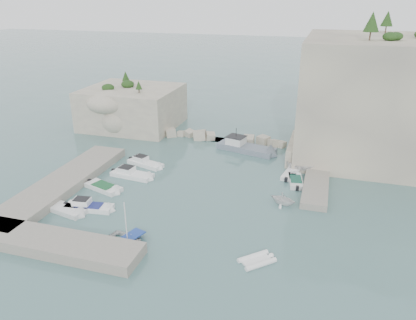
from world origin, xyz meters
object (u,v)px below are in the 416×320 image
(motorboat_c, at_px, (104,189))
(tender_east_a, at_px, (283,204))
(motorboat_a, at_px, (146,165))
(rowboat, at_px, (128,243))
(tender_east_d, at_px, (301,172))
(motorboat_d, at_px, (89,209))
(inflatable_dinghy, at_px, (257,262))
(tender_east_c, at_px, (291,175))
(tender_east_b, at_px, (296,183))
(work_boat, at_px, (246,151))
(motorboat_b, at_px, (132,177))
(motorboat_e, at_px, (68,212))

(motorboat_c, xyz_separation_m, tender_east_a, (21.85, 2.58, 0.00))
(motorboat_a, relative_size, rowboat, 1.42)
(tender_east_a, height_order, tender_east_d, tender_east_d)
(motorboat_d, bearing_deg, inflatable_dinghy, -18.90)
(rowboat, height_order, tender_east_a, tender_east_a)
(motorboat_c, bearing_deg, tender_east_c, 44.49)
(tender_east_a, distance_m, tender_east_b, 6.18)
(tender_east_d, bearing_deg, tender_east_a, 178.08)
(motorboat_d, height_order, work_boat, work_boat)
(motorboat_c, bearing_deg, motorboat_d, -59.85)
(tender_east_c, bearing_deg, motorboat_d, 137.60)
(motorboat_a, distance_m, rowboat, 19.31)
(work_boat, bearing_deg, tender_east_c, -28.73)
(motorboat_b, bearing_deg, motorboat_e, -97.36)
(rowboat, xyz_separation_m, tender_east_a, (13.54, 12.36, 0.00))
(motorboat_e, xyz_separation_m, tender_east_a, (22.67, 8.85, 0.00))
(tender_east_a, bearing_deg, tender_east_b, 8.80)
(rowboat, distance_m, tender_east_d, 26.79)
(inflatable_dinghy, bearing_deg, tender_east_c, 43.71)
(motorboat_e, xyz_separation_m, tender_east_c, (22.75, 17.22, 0.00))
(motorboat_c, bearing_deg, motorboat_e, -79.51)
(motorboat_a, xyz_separation_m, tender_east_c, (20.13, 2.55, 0.00))
(work_boat, bearing_deg, motorboat_a, -127.70)
(motorboat_a, height_order, inflatable_dinghy, motorboat_a)
(motorboat_c, height_order, tender_east_b, same)
(motorboat_c, distance_m, tender_east_d, 26.28)
(motorboat_d, height_order, tender_east_c, motorboat_d)
(inflatable_dinghy, relative_size, tender_east_b, 0.73)
(rowboat, xyz_separation_m, tender_east_c, (13.62, 20.72, 0.00))
(tender_east_d, xyz_separation_m, work_boat, (-8.78, 5.54, 0.00))
(motorboat_b, relative_size, work_boat, 0.63)
(motorboat_a, bearing_deg, motorboat_e, -83.94)
(tender_east_b, xyz_separation_m, work_boat, (-8.43, 9.41, 0.00))
(motorboat_e, bearing_deg, inflatable_dinghy, 5.08)
(motorboat_d, bearing_deg, tender_east_b, 25.14)
(motorboat_b, height_order, motorboat_c, motorboat_b)
(tender_east_d, bearing_deg, motorboat_e, 133.33)
(motorboat_d, xyz_separation_m, tender_east_a, (20.77, 7.58, 0.00))
(motorboat_a, relative_size, tender_east_b, 1.25)
(tender_east_a, bearing_deg, rowboat, 149.31)
(tender_east_d, bearing_deg, motorboat_b, 116.02)
(tender_east_a, bearing_deg, tender_east_d, 9.94)
(motorboat_d, bearing_deg, motorboat_c, 94.98)
(inflatable_dinghy, height_order, tender_east_d, tender_east_d)
(motorboat_d, distance_m, inflatable_dinghy, 20.29)
(motorboat_e, xyz_separation_m, work_boat, (15.12, 24.38, 0.00))
(motorboat_a, xyz_separation_m, tender_east_d, (21.28, 4.18, 0.00))
(motorboat_a, xyz_separation_m, motorboat_e, (-2.62, -14.67, 0.00))
(rowboat, bearing_deg, inflatable_dinghy, -69.17)
(motorboat_b, relative_size, tender_east_b, 1.31)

